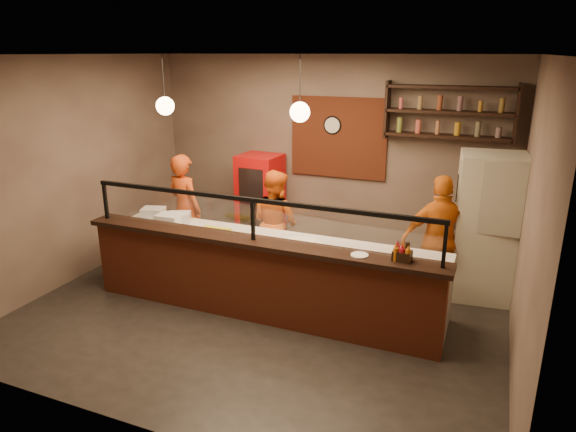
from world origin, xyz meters
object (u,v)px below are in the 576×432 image
at_px(wall_clock, 333,125).
at_px(cook_right, 440,240).
at_px(fridge, 487,227).
at_px(condiment_caddy, 402,256).
at_px(cook_left, 185,209).
at_px(pepper_mill, 407,252).
at_px(pizza_dough, 301,244).
at_px(cook_mid, 275,222).
at_px(red_cooler, 260,200).

relative_size(wall_clock, cook_right, 0.17).
distance_m(fridge, condiment_caddy, 1.94).
distance_m(cook_left, pepper_mill, 3.88).
xyz_separation_m(wall_clock, pizza_dough, (0.35, -2.30, -1.19)).
xyz_separation_m(cook_left, cook_mid, (1.47, 0.17, -0.08)).
distance_m(cook_left, fridge, 4.45).
height_order(cook_left, pizza_dough, cook_left).
bearing_deg(cook_mid, pizza_dough, 151.75).
xyz_separation_m(red_cooler, condiment_caddy, (2.85, -2.41, 0.32)).
relative_size(red_cooler, pepper_mill, 7.12).
bearing_deg(cook_mid, condiment_caddy, 169.43).
bearing_deg(condiment_caddy, pizza_dough, 162.37).
bearing_deg(wall_clock, cook_left, -142.18).
bearing_deg(cook_right, fridge, -164.75).
xyz_separation_m(wall_clock, cook_right, (1.95, -1.37, -1.23)).
distance_m(fridge, pizza_dough, 2.53).
bearing_deg(pepper_mill, wall_clock, 122.30).
relative_size(wall_clock, fridge, 0.15).
distance_m(cook_right, condiment_caddy, 1.40).
bearing_deg(red_cooler, wall_clock, 19.11).
height_order(wall_clock, fridge, wall_clock).
distance_m(cook_left, red_cooler, 1.40).
relative_size(cook_right, red_cooler, 1.10).
bearing_deg(pepper_mill, red_cooler, 140.00).
bearing_deg(pepper_mill, pizza_dough, 162.09).
distance_m(cook_left, cook_mid, 1.49).
distance_m(cook_left, cook_right, 3.87).
bearing_deg(pizza_dough, pepper_mill, -17.91).
relative_size(fridge, condiment_caddy, 10.07).
xyz_separation_m(wall_clock, red_cooler, (-1.17, -0.31, -1.31)).
bearing_deg(condiment_caddy, wall_clock, 121.74).
height_order(wall_clock, red_cooler, wall_clock).
height_order(cook_right, pizza_dough, cook_right).
relative_size(cook_right, pepper_mill, 7.82).
height_order(fridge, condiment_caddy, fridge).
bearing_deg(red_cooler, pizza_dough, -48.48).
height_order(cook_mid, pizza_dough, cook_mid).
bearing_deg(red_cooler, cook_left, -118.28).
distance_m(cook_mid, pizza_dough, 1.27).
bearing_deg(pizza_dough, wall_clock, 98.56).
bearing_deg(wall_clock, pepper_mill, -57.70).
relative_size(cook_left, pizza_dough, 3.33).
bearing_deg(cook_right, cook_left, -18.94).
height_order(wall_clock, cook_mid, wall_clock).
distance_m(wall_clock, pizza_dough, 2.61).
relative_size(fridge, red_cooler, 1.25).
height_order(cook_left, cook_mid, cook_left).
height_order(fridge, pepper_mill, fridge).
bearing_deg(wall_clock, pizza_dough, -81.44).
bearing_deg(condiment_caddy, cook_right, 78.90).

